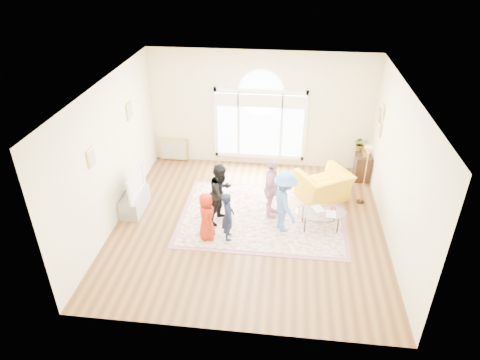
# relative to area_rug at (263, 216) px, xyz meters

# --- Properties ---
(ground) EXTENTS (6.00, 6.00, 0.00)m
(ground) POSITION_rel_area_rug_xyz_m (-0.29, -0.35, -0.01)
(ground) COLOR #53341B
(ground) RESTS_ON ground
(room_shell) EXTENTS (6.00, 6.00, 6.00)m
(room_shell) POSITION_rel_area_rug_xyz_m (-0.28, 2.48, 1.56)
(room_shell) COLOR #F5E9BE
(room_shell) RESTS_ON ground
(area_rug) EXTENTS (3.60, 2.60, 0.02)m
(area_rug) POSITION_rel_area_rug_xyz_m (0.00, 0.00, 0.00)
(area_rug) COLOR beige
(area_rug) RESTS_ON ground
(rug_border) EXTENTS (3.80, 2.80, 0.01)m
(rug_border) POSITION_rel_area_rug_xyz_m (-0.00, 0.00, -0.00)
(rug_border) COLOR #975F6F
(rug_border) RESTS_ON ground
(tv_console) EXTENTS (0.45, 1.00, 0.42)m
(tv_console) POSITION_rel_area_rug_xyz_m (-3.04, -0.05, 0.20)
(tv_console) COLOR #94989C
(tv_console) RESTS_ON ground
(television) EXTENTS (0.17, 1.06, 0.61)m
(television) POSITION_rel_area_rug_xyz_m (-3.03, -0.05, 0.71)
(television) COLOR black
(television) RESTS_ON tv_console
(coffee_table) EXTENTS (1.19, 0.83, 0.54)m
(coffee_table) POSITION_rel_area_rug_xyz_m (1.29, -0.27, 0.39)
(coffee_table) COLOR silver
(coffee_table) RESTS_ON ground
(armchair) EXTENTS (1.50, 1.46, 0.74)m
(armchair) POSITION_rel_area_rug_xyz_m (1.42, 0.94, 0.36)
(armchair) COLOR yellow
(armchair) RESTS_ON ground
(side_cabinet) EXTENTS (0.40, 0.50, 0.70)m
(side_cabinet) POSITION_rel_area_rug_xyz_m (2.49, 2.07, 0.34)
(side_cabinet) COLOR black
(side_cabinet) RESTS_ON ground
(floor_lamp) EXTENTS (0.25, 0.25, 1.51)m
(floor_lamp) POSITION_rel_area_rug_xyz_m (2.34, 0.89, 1.27)
(floor_lamp) COLOR black
(floor_lamp) RESTS_ON ground
(plant_pedestal) EXTENTS (0.20, 0.20, 0.70)m
(plant_pedestal) POSITION_rel_area_rug_xyz_m (2.41, 2.35, 0.34)
(plant_pedestal) COLOR white
(plant_pedestal) RESTS_ON ground
(potted_plant) EXTENTS (0.37, 0.32, 0.40)m
(potted_plant) POSITION_rel_area_rug_xyz_m (2.41, 2.35, 0.89)
(potted_plant) COLOR #33722D
(potted_plant) RESTS_ON plant_pedestal
(leaning_picture) EXTENTS (0.80, 0.14, 0.62)m
(leaning_picture) POSITION_rel_area_rug_xyz_m (-2.74, 2.55, -0.01)
(leaning_picture) COLOR tan
(leaning_picture) RESTS_ON ground
(child_red) EXTENTS (0.42, 0.58, 1.09)m
(child_red) POSITION_rel_area_rug_xyz_m (-1.13, -0.93, 0.56)
(child_red) COLOR #AD250E
(child_red) RESTS_ON area_rug
(child_navy) EXTENTS (0.33, 0.45, 1.12)m
(child_navy) POSITION_rel_area_rug_xyz_m (-0.68, -0.89, 0.57)
(child_navy) COLOR #161D38
(child_navy) RESTS_ON area_rug
(child_black) EXTENTS (0.78, 0.85, 1.42)m
(child_black) POSITION_rel_area_rug_xyz_m (-0.92, -0.25, 0.72)
(child_black) COLOR black
(child_black) RESTS_ON area_rug
(child_pink) EXTENTS (0.48, 0.90, 1.45)m
(child_pink) POSITION_rel_area_rug_xyz_m (0.17, 0.07, 0.74)
(child_pink) COLOR pink
(child_pink) RESTS_ON area_rug
(child_blue) EXTENTS (0.85, 1.05, 1.42)m
(child_blue) POSITION_rel_area_rug_xyz_m (0.48, -0.43, 0.72)
(child_blue) COLOR #4D84C9
(child_blue) RESTS_ON area_rug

